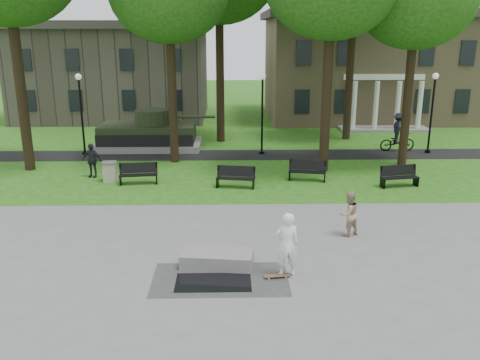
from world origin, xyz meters
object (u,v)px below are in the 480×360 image
(concrete_block, at_px, (217,259))
(park_bench_0, at_px, (139,173))
(friend_watching, at_px, (349,214))
(skateboarder, at_px, (287,245))
(trash_bin, at_px, (110,172))
(cyclist, at_px, (398,135))

(concrete_block, bearing_deg, park_bench_0, 113.58)
(friend_watching, bearing_deg, skateboarder, 22.82)
(friend_watching, xyz_separation_m, park_bench_0, (-8.55, 6.68, -0.31))
(concrete_block, xyz_separation_m, friend_watching, (4.61, 2.34, 0.59))
(concrete_block, relative_size, park_bench_0, 1.20)
(skateboarder, distance_m, trash_bin, 12.64)
(concrete_block, bearing_deg, trash_bin, 119.78)
(trash_bin, bearing_deg, skateboarder, -53.62)
(skateboarder, height_order, friend_watching, skateboarder)
(skateboarder, distance_m, cyclist, 18.50)
(skateboarder, bearing_deg, concrete_block, -25.08)
(park_bench_0, bearing_deg, concrete_block, -72.75)
(trash_bin, bearing_deg, cyclist, 21.16)
(friend_watching, distance_m, park_bench_0, 10.85)
(concrete_block, distance_m, trash_bin, 10.90)
(concrete_block, xyz_separation_m, park_bench_0, (-3.93, 9.02, 0.28))
(cyclist, relative_size, park_bench_0, 1.27)
(concrete_block, distance_m, skateboarder, 2.33)
(skateboarder, relative_size, cyclist, 0.85)
(friend_watching, height_order, park_bench_0, friend_watching)
(cyclist, height_order, park_bench_0, cyclist)
(concrete_block, xyz_separation_m, skateboarder, (2.08, -0.71, 0.77))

